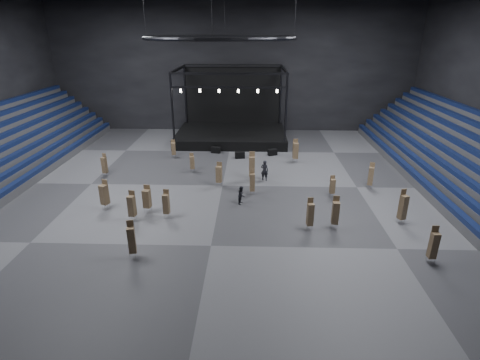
{
  "coord_description": "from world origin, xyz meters",
  "views": [
    {
      "loc": [
        2.67,
        -32.26,
        13.67
      ],
      "look_at": [
        1.7,
        -2.0,
        1.4
      ],
      "focal_mm": 28.0,
      "sensor_mm": 36.0,
      "label": 1
    }
  ],
  "objects_px": {
    "flight_case_right": "(272,152)",
    "flight_case_mid": "(240,155)",
    "chair_stack_5": "(132,205)",
    "chair_stack_14": "(166,203)",
    "chair_stack_16": "(332,186)",
    "chair_stack_4": "(335,212)",
    "flight_case_left": "(216,150)",
    "chair_stack_6": "(219,174)",
    "chair_stack_15": "(252,182)",
    "chair_stack_12": "(295,150)",
    "chair_stack_10": "(132,239)",
    "stage": "(232,128)",
    "chair_stack_0": "(403,207)",
    "chair_stack_17": "(192,162)",
    "chair_stack_13": "(252,166)",
    "chair_stack_7": "(310,214)",
    "crew_member": "(242,195)",
    "chair_stack_9": "(147,198)",
    "man_center": "(265,170)",
    "chair_stack_11": "(434,245)",
    "chair_stack_2": "(104,165)",
    "chair_stack_8": "(371,176)",
    "chair_stack_1": "(173,148)",
    "chair_stack_3": "(104,194)"
  },
  "relations": [
    {
      "from": "chair_stack_4",
      "to": "crew_member",
      "type": "relative_size",
      "value": 1.63
    },
    {
      "from": "chair_stack_3",
      "to": "chair_stack_7",
      "type": "height_order",
      "value": "chair_stack_3"
    },
    {
      "from": "flight_case_mid",
      "to": "chair_stack_4",
      "type": "xyz_separation_m",
      "value": [
        7.47,
        -15.86,
        0.94
      ]
    },
    {
      "from": "flight_case_right",
      "to": "chair_stack_15",
      "type": "bearing_deg",
      "value": -101.89
    },
    {
      "from": "chair_stack_16",
      "to": "flight_case_right",
      "type": "bearing_deg",
      "value": 106.48
    },
    {
      "from": "flight_case_left",
      "to": "chair_stack_6",
      "type": "xyz_separation_m",
      "value": [
        1.24,
        -10.08,
        0.87
      ]
    },
    {
      "from": "chair_stack_2",
      "to": "chair_stack_8",
      "type": "bearing_deg",
      "value": 8.34
    },
    {
      "from": "chair_stack_10",
      "to": "flight_case_left",
      "type": "bearing_deg",
      "value": 68.68
    },
    {
      "from": "chair_stack_12",
      "to": "chair_stack_17",
      "type": "distance_m",
      "value": 11.34
    },
    {
      "from": "chair_stack_12",
      "to": "chair_stack_14",
      "type": "height_order",
      "value": "chair_stack_12"
    },
    {
      "from": "flight_case_mid",
      "to": "chair_stack_5",
      "type": "distance_m",
      "value": 17.01
    },
    {
      "from": "chair_stack_0",
      "to": "chair_stack_13",
      "type": "relative_size",
      "value": 0.97
    },
    {
      "from": "chair_stack_15",
      "to": "chair_stack_12",
      "type": "bearing_deg",
      "value": 53.26
    },
    {
      "from": "chair_stack_13",
      "to": "chair_stack_7",
      "type": "bearing_deg",
      "value": -65.33
    },
    {
      "from": "chair_stack_1",
      "to": "chair_stack_15",
      "type": "distance_m",
      "value": 13.33
    },
    {
      "from": "chair_stack_2",
      "to": "chair_stack_14",
      "type": "xyz_separation_m",
      "value": [
        8.01,
        -8.58,
        0.01
      ]
    },
    {
      "from": "chair_stack_5",
      "to": "chair_stack_16",
      "type": "relative_size",
      "value": 1.25
    },
    {
      "from": "chair_stack_8",
      "to": "chair_stack_13",
      "type": "xyz_separation_m",
      "value": [
        -10.84,
        1.67,
        0.2
      ]
    },
    {
      "from": "chair_stack_4",
      "to": "chair_stack_7",
      "type": "height_order",
      "value": "chair_stack_4"
    },
    {
      "from": "stage",
      "to": "chair_stack_14",
      "type": "relative_size",
      "value": 6.02
    },
    {
      "from": "chair_stack_16",
      "to": "chair_stack_17",
      "type": "relative_size",
      "value": 0.98
    },
    {
      "from": "chair_stack_12",
      "to": "chair_stack_15",
      "type": "bearing_deg",
      "value": -124.1
    },
    {
      "from": "chair_stack_16",
      "to": "chair_stack_15",
      "type": "bearing_deg",
      "value": 172.29
    },
    {
      "from": "chair_stack_8",
      "to": "chair_stack_11",
      "type": "distance_m",
      "value": 11.78
    },
    {
      "from": "chair_stack_12",
      "to": "flight_case_right",
      "type": "bearing_deg",
      "value": 128.44
    },
    {
      "from": "chair_stack_9",
      "to": "chair_stack_16",
      "type": "xyz_separation_m",
      "value": [
        15.31,
        3.5,
        -0.21
      ]
    },
    {
      "from": "stage",
      "to": "chair_stack_16",
      "type": "height_order",
      "value": "stage"
    },
    {
      "from": "chair_stack_1",
      "to": "chair_stack_14",
      "type": "distance_m",
      "value": 14.68
    },
    {
      "from": "chair_stack_0",
      "to": "flight_case_right",
      "type": "bearing_deg",
      "value": 96.83
    },
    {
      "from": "chair_stack_8",
      "to": "stage",
      "type": "bearing_deg",
      "value": 148.72
    },
    {
      "from": "flight_case_left",
      "to": "chair_stack_2",
      "type": "bearing_deg",
      "value": -142.63
    },
    {
      "from": "flight_case_right",
      "to": "chair_stack_17",
      "type": "relative_size",
      "value": 0.54
    },
    {
      "from": "flight_case_left",
      "to": "chair_stack_5",
      "type": "bearing_deg",
      "value": -105.75
    },
    {
      "from": "flight_case_right",
      "to": "chair_stack_15",
      "type": "distance_m",
      "value": 11.44
    },
    {
      "from": "chair_stack_15",
      "to": "chair_stack_17",
      "type": "relative_size",
      "value": 1.18
    },
    {
      "from": "chair_stack_7",
      "to": "man_center",
      "type": "height_order",
      "value": "chair_stack_7"
    },
    {
      "from": "chair_stack_5",
      "to": "chair_stack_12",
      "type": "xyz_separation_m",
      "value": [
        13.81,
        13.92,
        0.1
      ]
    },
    {
      "from": "chair_stack_12",
      "to": "chair_stack_10",
      "type": "bearing_deg",
      "value": -129.02
    },
    {
      "from": "chair_stack_4",
      "to": "chair_stack_10",
      "type": "height_order",
      "value": "chair_stack_10"
    },
    {
      "from": "chair_stack_5",
      "to": "man_center",
      "type": "height_order",
      "value": "chair_stack_5"
    },
    {
      "from": "chair_stack_9",
      "to": "chair_stack_17",
      "type": "distance_m",
      "value": 9.46
    },
    {
      "from": "chair_stack_14",
      "to": "chair_stack_16",
      "type": "xyz_separation_m",
      "value": [
        13.58,
        4.34,
        -0.18
      ]
    },
    {
      "from": "chair_stack_5",
      "to": "flight_case_right",
      "type": "bearing_deg",
      "value": 64.42
    },
    {
      "from": "flight_case_right",
      "to": "flight_case_mid",
      "type": "bearing_deg",
      "value": -162.47
    },
    {
      "from": "flight_case_right",
      "to": "chair_stack_9",
      "type": "distance_m",
      "value": 18.38
    },
    {
      "from": "stage",
      "to": "chair_stack_11",
      "type": "bearing_deg",
      "value": -63.62
    },
    {
      "from": "stage",
      "to": "chair_stack_17",
      "type": "height_order",
      "value": "stage"
    },
    {
      "from": "chair_stack_13",
      "to": "chair_stack_2",
      "type": "bearing_deg",
      "value": 178.02
    },
    {
      "from": "flight_case_mid",
      "to": "crew_member",
      "type": "xyz_separation_m",
      "value": [
        0.53,
        -11.9,
        0.42
      ]
    },
    {
      "from": "flight_case_mid",
      "to": "chair_stack_1",
      "type": "height_order",
      "value": "chair_stack_1"
    }
  ]
}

